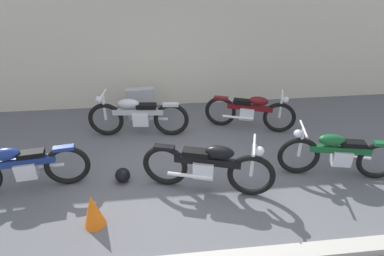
{
  "coord_description": "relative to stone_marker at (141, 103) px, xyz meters",
  "views": [
    {
      "loc": [
        -0.31,
        -4.53,
        3.61
      ],
      "look_at": [
        0.32,
        0.98,
        0.55
      ],
      "focal_mm": 30.17,
      "sensor_mm": 36.0,
      "label": 1
    }
  ],
  "objects": [
    {
      "name": "ground_plane",
      "position": [
        0.73,
        -2.63,
        -0.38
      ],
      "size": [
        40.0,
        40.0,
        0.0
      ],
      "primitive_type": "plane",
      "color": "#56565B"
    },
    {
      "name": "building_wall",
      "position": [
        0.73,
        0.86,
        1.4
      ],
      "size": [
        18.0,
        0.3,
        3.56
      ],
      "primitive_type": "cube",
      "color": "beige",
      "rests_on": "ground_plane"
    },
    {
      "name": "stone_marker",
      "position": [
        0.0,
        0.0,
        0.0
      ],
      "size": [
        0.68,
        0.25,
        0.76
      ],
      "primitive_type": "cube",
      "rotation": [
        0.0,
        0.0,
        0.07
      ],
      "color": "#9E9EA3",
      "rests_on": "ground_plane"
    },
    {
      "name": "helmet",
      "position": [
        -0.28,
        -2.48,
        -0.25
      ],
      "size": [
        0.27,
        0.27,
        0.27
      ],
      "primitive_type": "sphere",
      "color": "black",
      "rests_on": "ground_plane"
    },
    {
      "name": "traffic_cone",
      "position": [
        -0.62,
        -3.48,
        -0.11
      ],
      "size": [
        0.32,
        0.32,
        0.55
      ],
      "primitive_type": "cone",
      "color": "orange",
      "rests_on": "ground_plane"
    },
    {
      "name": "motorcycle_blue",
      "position": [
        -1.9,
        -2.52,
        0.08
      ],
      "size": [
        2.15,
        0.63,
        0.97
      ],
      "rotation": [
        0.0,
        0.0,
        3.27
      ],
      "color": "black",
      "rests_on": "ground_plane"
    },
    {
      "name": "motorcycle_green",
      "position": [
        3.53,
        -2.72,
        0.07
      ],
      "size": [
        2.08,
        0.72,
        0.95
      ],
      "rotation": [
        0.0,
        0.0,
        2.92
      ],
      "color": "black",
      "rests_on": "ground_plane"
    },
    {
      "name": "motorcycle_black",
      "position": [
        1.19,
        -2.86,
        0.1
      ],
      "size": [
        2.16,
        0.9,
        1.0
      ],
      "rotation": [
        0.0,
        0.0,
        -0.3
      ],
      "color": "black",
      "rests_on": "ground_plane"
    },
    {
      "name": "motorcycle_silver",
      "position": [
        -0.05,
        -0.84,
        0.09
      ],
      "size": [
        2.19,
        0.61,
        0.98
      ],
      "rotation": [
        0.0,
        0.0,
        3.03
      ],
      "color": "black",
      "rests_on": "ground_plane"
    },
    {
      "name": "motorcycle_maroon",
      "position": [
        2.46,
        -0.83,
        0.06
      ],
      "size": [
        1.94,
        0.89,
        0.91
      ],
      "rotation": [
        0.0,
        0.0,
        -0.35
      ],
      "color": "black",
      "rests_on": "ground_plane"
    }
  ]
}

